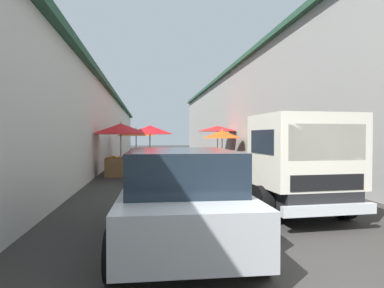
{
  "coord_description": "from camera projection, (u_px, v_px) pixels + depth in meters",
  "views": [
    {
      "loc": [
        -3.1,
        1.84,
        1.65
      ],
      "look_at": [
        9.87,
        0.03,
        1.35
      ],
      "focal_mm": 30.54,
      "sensor_mm": 36.0,
      "label": 1
    }
  ],
  "objects": [
    {
      "name": "ground",
      "position": [
        183.0,
        169.0,
        16.73
      ],
      "size": [
        90.0,
        90.0,
        0.0
      ],
      "primitive_type": "plane",
      "color": "#33302D"
    },
    {
      "name": "building_left_whitewash",
      "position": [
        44.0,
        127.0,
        17.88
      ],
      "size": [
        49.8,
        7.5,
        4.34
      ],
      "color": "beige",
      "rests_on": "ground"
    },
    {
      "name": "building_right_concrete",
      "position": [
        299.0,
        112.0,
        19.92
      ],
      "size": [
        49.8,
        7.5,
        6.35
      ],
      "color": "gray",
      "rests_on": "ground"
    },
    {
      "name": "fruit_stall_near_left",
      "position": [
        120.0,
        135.0,
        13.57
      ],
      "size": [
        2.47,
        2.47,
        2.28
      ],
      "color": "#9E9EA3",
      "rests_on": "ground"
    },
    {
      "name": "fruit_stall_far_left",
      "position": [
        217.0,
        132.0,
        21.73
      ],
      "size": [
        2.76,
        2.76,
        2.45
      ],
      "color": "#9E9EA3",
      "rests_on": "ground"
    },
    {
      "name": "fruit_stall_near_right",
      "position": [
        136.0,
        138.0,
        18.62
      ],
      "size": [
        2.23,
        2.23,
        2.17
      ],
      "color": "#9E9EA3",
      "rests_on": "ground"
    },
    {
      "name": "fruit_stall_mid_lane",
      "position": [
        222.0,
        137.0,
        19.31
      ],
      "size": [
        2.38,
        2.38,
        2.11
      ],
      "color": "#9E9EA3",
      "rests_on": "ground"
    },
    {
      "name": "fruit_stall_far_right",
      "position": [
        150.0,
        134.0,
        16.39
      ],
      "size": [
        2.36,
        2.36,
        2.29
      ],
      "color": "#9E9EA3",
      "rests_on": "ground"
    },
    {
      "name": "hatchback_car",
      "position": [
        180.0,
        195.0,
        5.09
      ],
      "size": [
        3.94,
        1.99,
        1.45
      ],
      "color": "#ADAFB5",
      "rests_on": "ground"
    },
    {
      "name": "delivery_truck",
      "position": [
        287.0,
        165.0,
        7.02
      ],
      "size": [
        5.01,
        2.17,
        2.08
      ],
      "color": "black",
      "rests_on": "ground"
    },
    {
      "name": "vendor_by_crates",
      "position": [
        258.0,
        159.0,
        11.5
      ],
      "size": [
        0.62,
        0.21,
        1.52
      ],
      "color": "#665B4C",
      "rests_on": "ground"
    },
    {
      "name": "vendor_in_shade",
      "position": [
        262.0,
        154.0,
        14.59
      ],
      "size": [
        0.56,
        0.37,
        1.51
      ],
      "color": "navy",
      "rests_on": "ground"
    },
    {
      "name": "parked_scooter",
      "position": [
        152.0,
        168.0,
        12.31
      ],
      "size": [
        1.69,
        0.4,
        1.14
      ],
      "color": "black",
      "rests_on": "ground"
    },
    {
      "name": "plastic_stool",
      "position": [
        137.0,
        178.0,
        10.39
      ],
      "size": [
        0.3,
        0.3,
        0.43
      ],
      "color": "#194CB2",
      "rests_on": "ground"
    }
  ]
}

